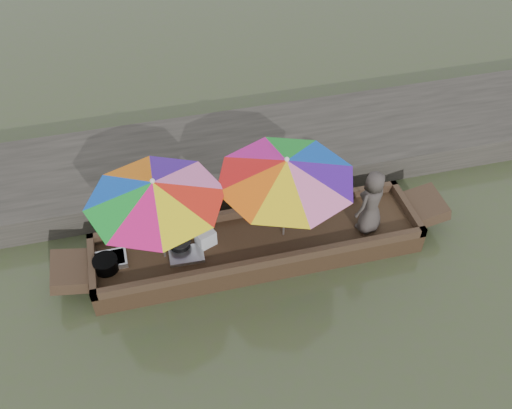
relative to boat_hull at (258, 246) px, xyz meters
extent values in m
plane|color=#3D4B28|center=(0.00, 0.00, -0.17)|extent=(80.00, 80.00, 0.00)
cube|color=#2D2B26|center=(0.00, 2.20, 0.08)|extent=(22.00, 2.20, 0.50)
cube|color=black|center=(0.00, 0.00, 0.00)|extent=(5.13, 1.20, 0.35)
cylinder|color=black|center=(-2.31, -0.03, 0.27)|extent=(0.37, 0.37, 0.19)
cube|color=silver|center=(-2.26, 0.08, 0.22)|extent=(0.52, 0.37, 0.09)
cube|color=silver|center=(-1.13, -0.09, 0.21)|extent=(0.53, 0.38, 0.06)
cylinder|color=black|center=(-1.20, 0.10, 0.25)|extent=(0.32, 0.32, 0.15)
cube|color=silver|center=(-0.80, 0.09, 0.30)|extent=(0.34, 0.31, 0.26)
imported|color=#3E3734|center=(1.74, -0.19, 0.74)|extent=(0.66, 0.58, 1.13)
camera|label=1|loc=(-1.48, -5.82, 6.73)|focal=40.00mm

